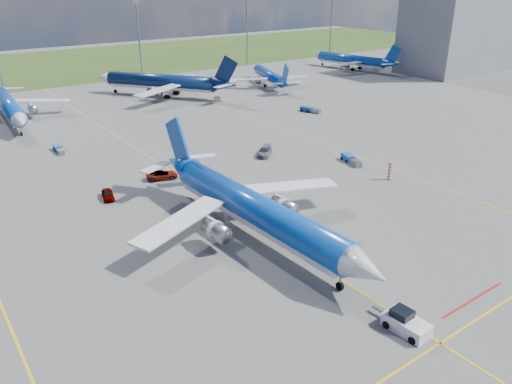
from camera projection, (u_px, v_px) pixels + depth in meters
ground at (294, 249)px, 58.33m from camera, size 400.00×400.00×0.00m
grass_strip at (12, 69)px, 169.88m from camera, size 400.00×80.00×0.01m
taxiway_lines at (183, 177)px, 79.02m from camera, size 60.25×160.00×0.02m
floodlight_masts at (72, 40)px, 140.48m from camera, size 202.20×0.50×22.70m
terminal_building at (461, 30)px, 162.06m from camera, size 42.00×22.00×26.00m
warning_post at (390, 171)px, 77.62m from camera, size 0.50×0.50×3.00m
bg_jet_nnw at (12, 121)px, 109.32m from camera, size 30.80×39.14×9.80m
bg_jet_n at (162, 96)px, 132.05m from camera, size 51.02×53.06×11.05m
bg_jet_ne at (269, 85)px, 144.95m from camera, size 32.94×37.56×8.23m
bg_jet_ene at (350, 69)px, 169.81m from camera, size 33.13×39.85×9.28m
main_airliner at (256, 237)px, 60.96m from camera, size 33.45×43.09×10.99m
pushback_tug at (405, 323)px, 44.73m from camera, size 2.40×5.82×1.95m
service_car_a at (108, 194)px, 71.31m from camera, size 2.46×4.14×1.32m
service_car_b at (162, 175)px, 78.17m from camera, size 5.38×3.64×1.37m
service_car_c at (264, 152)px, 88.42m from camera, size 5.08×4.88×1.46m
baggage_tug_w at (351, 160)px, 85.15m from camera, size 2.64×5.19×1.13m
baggage_tug_c at (59, 149)px, 90.41m from camera, size 1.53×4.60×1.02m
baggage_tug_e at (310, 110)px, 116.60m from camera, size 2.93×5.20×1.13m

